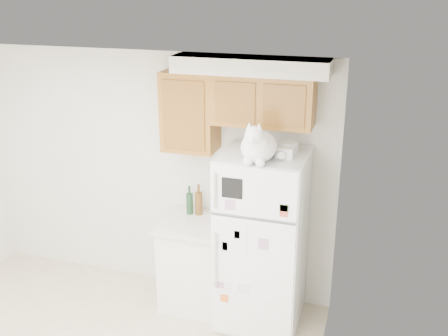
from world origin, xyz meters
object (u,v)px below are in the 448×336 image
at_px(refrigerator, 262,241).
at_px(bottle_amber, 199,199).
at_px(base_counter, 195,262).
at_px(storage_box_back, 286,147).
at_px(storage_box_front, 285,152).
at_px(bottle_green, 190,200).
at_px(cat, 258,146).

height_order(refrigerator, bottle_amber, refrigerator).
relative_size(base_counter, storage_box_back, 5.11).
bearing_deg(storage_box_front, bottle_amber, 163.90).
height_order(refrigerator, storage_box_back, storage_box_back).
bearing_deg(bottle_green, cat, -29.50).
bearing_deg(refrigerator, storage_box_front, -13.18).
bearing_deg(storage_box_back, cat, -101.82).
distance_m(storage_box_front, bottle_green, 1.23).
distance_m(refrigerator, bottle_amber, 0.78).
xyz_separation_m(cat, bottle_amber, (-0.70, 0.46, -0.76)).
relative_size(refrigerator, cat, 3.17).
xyz_separation_m(cat, bottle_green, (-0.80, 0.45, -0.77)).
bearing_deg(storage_box_back, storage_box_front, -64.48).
bearing_deg(bottle_amber, storage_box_front, -17.64).
relative_size(base_counter, storage_box_front, 6.13).
relative_size(bottle_green, bottle_amber, 0.93).
xyz_separation_m(storage_box_back, bottle_green, (-0.97, 0.13, -0.68)).
distance_m(storage_box_back, storage_box_front, 0.14).
bearing_deg(bottle_amber, storage_box_back, -9.56).
height_order(base_counter, bottle_green, bottle_green).
height_order(storage_box_back, bottle_amber, storage_box_back).
bearing_deg(refrigerator, cat, -90.64).
bearing_deg(bottle_amber, bottle_green, -172.17).
bearing_deg(bottle_green, storage_box_back, -7.92).
bearing_deg(base_counter, storage_box_front, -7.65).
distance_m(refrigerator, cat, 1.01).
height_order(cat, storage_box_back, cat).
xyz_separation_m(storage_box_front, bottle_green, (-0.99, 0.27, -0.68)).
xyz_separation_m(bottle_green, bottle_amber, (0.09, 0.01, 0.01)).
bearing_deg(cat, refrigerator, 89.36).
relative_size(cat, bottle_green, 1.83).
height_order(cat, bottle_green, cat).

